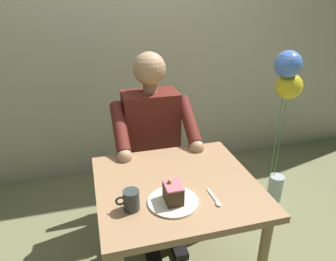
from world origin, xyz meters
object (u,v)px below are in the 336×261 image
object	(u,v)px
dessert_spoon	(216,200)
dining_table	(176,199)
seated_person	(154,146)
coffee_cup	(131,200)
chair	(149,157)
balloon_display	(286,99)
cake_slice	(173,192)

from	to	relation	value
dessert_spoon	dining_table	bearing A→B (deg)	-54.66
seated_person	coffee_cup	world-z (taller)	seated_person
chair	dessert_spoon	size ratio (longest dim) A/B	6.15
chair	balloon_display	bearing A→B (deg)	173.26
coffee_cup	balloon_display	xyz separation A→B (m)	(-1.26, -0.73, 0.11)
chair	balloon_display	size ratio (longest dim) A/B	0.72
cake_slice	dessert_spoon	distance (m)	0.20
dining_table	coffee_cup	xyz separation A→B (m)	(0.25, 0.14, 0.15)
seated_person	coffee_cup	size ratio (longest dim) A/B	11.67
seated_person	dining_table	bearing A→B (deg)	90.00
seated_person	balloon_display	bearing A→B (deg)	-177.13
coffee_cup	balloon_display	distance (m)	1.46
balloon_display	dessert_spoon	bearing A→B (deg)	41.56
dessert_spoon	balloon_display	size ratio (longest dim) A/B	0.12
dining_table	seated_person	world-z (taller)	seated_person
dining_table	seated_person	xyz separation A→B (m)	(0.00, -0.53, 0.04)
coffee_cup	dessert_spoon	bearing A→B (deg)	173.44
dining_table	dessert_spoon	bearing A→B (deg)	125.34
coffee_cup	dessert_spoon	size ratio (longest dim) A/B	0.75
dessert_spoon	cake_slice	bearing A→B (deg)	-11.70
cake_slice	dessert_spoon	world-z (taller)	cake_slice
dining_table	cake_slice	size ratio (longest dim) A/B	7.42
coffee_cup	dining_table	bearing A→B (deg)	-150.73
cake_slice	balloon_display	size ratio (longest dim) A/B	0.09
chair	coffee_cup	distance (m)	0.93
chair	seated_person	distance (m)	0.24
chair	dessert_spoon	bearing A→B (deg)	98.45
chair	dining_table	bearing A→B (deg)	90.00
chair	cake_slice	bearing A→B (deg)	85.83
seated_person	balloon_display	xyz separation A→B (m)	(-1.00, -0.05, 0.22)
dessert_spoon	chair	bearing A→B (deg)	-81.55
coffee_cup	seated_person	bearing A→B (deg)	-110.54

